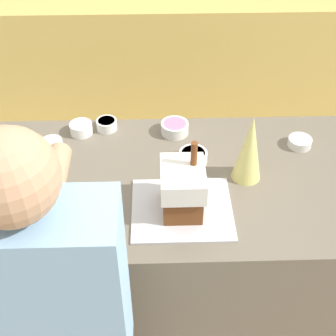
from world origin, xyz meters
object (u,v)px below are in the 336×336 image
candy_bowl_behind_tray (107,124)px  candy_bowl_center_rear (193,157)px  candy_bowl_far_right (300,142)px  candy_bowl_far_left (35,170)px  cookbook (2,149)px  candy_bowl_near_tray_right (81,128)px  baking_tray (182,209)px  decorative_tree (250,148)px  candy_bowl_front_corner (175,127)px  candy_bowl_beside_tree (52,144)px  gingerbread_house (183,188)px

candy_bowl_behind_tray → candy_bowl_center_rear: (0.39, -0.25, 0.00)m
candy_bowl_far_right → candy_bowl_far_left: 1.16m
candy_bowl_far_right → cookbook: bearing=179.9°
candy_bowl_far_right → candy_bowl_near_tray_right: bearing=172.8°
baking_tray → cookbook: bearing=153.9°
decorative_tree → candy_bowl_front_corner: 0.44m
candy_bowl_center_rear → cookbook: 0.84m
candy_bowl_far_left → cookbook: (-0.18, 0.17, -0.02)m
candy_bowl_near_tray_right → candy_bowl_far_left: 0.33m
candy_bowl_center_rear → candy_bowl_far_left: 0.66m
candy_bowl_beside_tree → candy_bowl_behind_tray: bearing=30.4°
candy_bowl_beside_tree → candy_bowl_behind_tray: (0.23, 0.14, 0.00)m
baking_tray → cookbook: cookbook is taller
gingerbread_house → candy_bowl_center_rear: gingerbread_house is taller
candy_bowl_near_tray_right → cookbook: size_ratio=0.44×
gingerbread_house → candy_bowl_center_rear: 0.30m
candy_bowl_center_rear → cookbook: candy_bowl_center_rear is taller
candy_bowl_far_right → decorative_tree: bearing=-144.2°
candy_bowl_beside_tree → cookbook: (-0.22, -0.02, -0.01)m
candy_bowl_behind_tray → decorative_tree: bearing=-30.3°
decorative_tree → candy_bowl_near_tray_right: decorative_tree is taller
candy_bowl_behind_tray → gingerbread_house: bearing=-58.7°
candy_bowl_center_rear → cookbook: bearing=173.3°
gingerbread_house → candy_bowl_front_corner: bearing=91.0°
candy_bowl_beside_tree → candy_bowl_center_rear: bearing=-10.4°
candy_bowl_beside_tree → candy_bowl_far_right: bearing=-0.9°
candy_bowl_far_right → cookbook: size_ratio=0.45×
candy_bowl_near_tray_right → candy_bowl_far_right: candy_bowl_near_tray_right is taller
gingerbread_house → candy_bowl_far_right: size_ratio=2.82×
baking_tray → candy_bowl_beside_tree: size_ratio=4.00×
candy_bowl_center_rear → candy_bowl_far_left: (-0.66, -0.07, -0.00)m
decorative_tree → candy_bowl_far_right: 0.36m
baking_tray → candy_bowl_near_tray_right: 0.67m
baking_tray → candy_bowl_front_corner: bearing=90.9°
gingerbread_house → candy_bowl_near_tray_right: size_ratio=2.85×
decorative_tree → candy_bowl_front_corner: bearing=132.3°
decorative_tree → candy_bowl_center_rear: size_ratio=2.45×
candy_bowl_center_rear → candy_bowl_far_left: candy_bowl_center_rear is taller
decorative_tree → candy_bowl_far_right: size_ratio=2.87×
baking_tray → candy_bowl_behind_tray: bearing=121.3°
gingerbread_house → candy_bowl_near_tray_right: gingerbread_house is taller
cookbook → candy_bowl_behind_tray: bearing=18.6°
candy_bowl_center_rear → candy_bowl_front_corner: (-0.07, 0.21, 0.00)m
candy_bowl_front_corner → candy_bowl_center_rear: bearing=-71.6°
cookbook → baking_tray: bearing=-26.1°
candy_bowl_front_corner → baking_tray: bearing=-89.1°
candy_bowl_near_tray_right → cookbook: bearing=-159.9°
decorative_tree → candy_bowl_center_rear: decorative_tree is taller
decorative_tree → candy_bowl_behind_tray: 0.70m
gingerbread_house → candy_bowl_center_rear: (0.06, 0.28, -0.08)m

